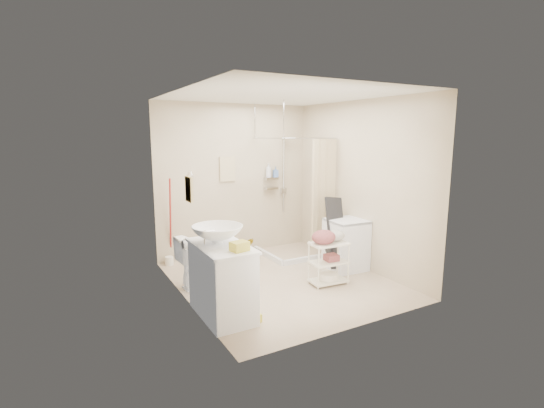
{
  "coord_description": "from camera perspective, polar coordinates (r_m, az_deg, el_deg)",
  "views": [
    {
      "loc": [
        -2.75,
        -4.66,
        2.08
      ],
      "look_at": [
        -0.02,
        0.25,
        1.09
      ],
      "focal_mm": 26.0,
      "sensor_mm": 36.0,
      "label": 1
    }
  ],
  "objects": [
    {
      "name": "mop",
      "position": [
        6.48,
        -14.9,
        -2.59
      ],
      "size": [
        0.18,
        0.18,
        1.41
      ],
      "primitive_type": null,
      "rotation": [
        0.0,
        0.0,
        0.44
      ],
      "color": "maroon",
      "rests_on": "ground"
    },
    {
      "name": "toilet",
      "position": [
        5.58,
        -9.91,
        -8.07
      ],
      "size": [
        0.73,
        0.45,
        0.72
      ],
      "primitive_type": "imported",
      "rotation": [
        0.0,
        0.0,
        1.64
      ],
      "color": "white",
      "rests_on": "ground"
    },
    {
      "name": "wall_front",
      "position": [
        4.19,
        12.64,
        -0.98
      ],
      "size": [
        2.8,
        0.04,
        2.6
      ],
      "primitive_type": "cube",
      "color": "#C5B699",
      "rests_on": "ground"
    },
    {
      "name": "shampoo_bottle_b",
      "position": [
        7.13,
        0.53,
        4.68
      ],
      "size": [
        0.1,
        0.1,
        0.19
      ],
      "primitive_type": "imported",
      "rotation": [
        0.0,
        0.0,
        -0.23
      ],
      "color": "#496BA5",
      "rests_on": "shower"
    },
    {
      "name": "floor",
      "position": [
        5.8,
        1.39,
        -11.01
      ],
      "size": [
        3.2,
        3.2,
        0.0
      ],
      "primitive_type": "plane",
      "color": "#C3AE92",
      "rests_on": "ground"
    },
    {
      "name": "wall_back",
      "position": [
        6.88,
        -5.35,
        3.48
      ],
      "size": [
        2.8,
        0.04,
        2.6
      ],
      "primitive_type": "cube",
      "color": "#C5B699",
      "rests_on": "ground"
    },
    {
      "name": "tp_holder",
      "position": [
        5.09,
        -12.24,
        -5.7
      ],
      "size": [
        0.08,
        0.12,
        0.14
      ],
      "primitive_type": null,
      "color": "silver",
      "rests_on": "wall_left"
    },
    {
      "name": "potted_plant_b",
      "position": [
        6.99,
        -3.32,
        -6.08
      ],
      "size": [
        0.2,
        0.18,
        0.29
      ],
      "primitive_type": "imported",
      "rotation": [
        0.0,
        0.0,
        -0.43
      ],
      "color": "brown",
      "rests_on": "ground"
    },
    {
      "name": "vanity",
      "position": [
        4.65,
        -7.24,
        -10.93
      ],
      "size": [
        0.54,
        0.97,
        0.85
      ],
      "primitive_type": "cube",
      "rotation": [
        0.0,
        0.0,
        -0.0
      ],
      "color": "white",
      "rests_on": "ground"
    },
    {
      "name": "counter_basket",
      "position": [
        4.25,
        -4.73,
        -6.12
      ],
      "size": [
        0.21,
        0.18,
        0.1
      ],
      "primitive_type": "cube",
      "rotation": [
        0.0,
        0.0,
        0.2
      ],
      "color": "gold",
      "rests_on": "vanity"
    },
    {
      "name": "laundry_rack",
      "position": [
        5.62,
        8.2,
        -7.91
      ],
      "size": [
        0.54,
        0.35,
        0.72
      ],
      "primitive_type": null,
      "rotation": [
        0.0,
        0.0,
        -0.09
      ],
      "color": "white",
      "rests_on": "ground"
    },
    {
      "name": "potted_plant_a",
      "position": [
        6.87,
        -5.88,
        -6.24
      ],
      "size": [
        0.19,
        0.15,
        0.33
      ],
      "primitive_type": "imported",
      "rotation": [
        0.0,
        0.0,
        0.23
      ],
      "color": "brown",
      "rests_on": "ground"
    },
    {
      "name": "shampoo_bottle_a",
      "position": [
        7.04,
        -0.51,
        4.87
      ],
      "size": [
        0.11,
        0.11,
        0.25
      ],
      "primitive_type": "imported",
      "rotation": [
        0.0,
        0.0,
        0.14
      ],
      "color": "silver",
      "rests_on": "shower"
    },
    {
      "name": "ironing_board",
      "position": [
        6.2,
        9.29,
        -4.11
      ],
      "size": [
        0.34,
        0.13,
        1.16
      ],
      "primitive_type": null,
      "rotation": [
        0.0,
        0.0,
        0.09
      ],
      "color": "black",
      "rests_on": "ground"
    },
    {
      "name": "floor_basket",
      "position": [
        4.6,
        -2.78,
        -15.96
      ],
      "size": [
        0.26,
        0.21,
        0.13
      ],
      "primitive_type": "cube",
      "rotation": [
        0.0,
        0.0,
        0.09
      ],
      "color": "yellow",
      "rests_on": "ground"
    },
    {
      "name": "wall_right",
      "position": [
        6.29,
        12.52,
        2.66
      ],
      "size": [
        0.04,
        3.2,
        2.6
      ],
      "primitive_type": "cube",
      "color": "#C5B699",
      "rests_on": "ground"
    },
    {
      "name": "washing_machine",
      "position": [
        6.27,
        10.65,
        -5.76
      ],
      "size": [
        0.57,
        0.59,
        0.79
      ],
      "primitive_type": "cube",
      "rotation": [
        0.0,
        0.0,
        -0.07
      ],
      "color": "silver",
      "rests_on": "ground"
    },
    {
      "name": "sink",
      "position": [
        4.57,
        -7.91,
        -4.34
      ],
      "size": [
        0.72,
        0.72,
        0.2
      ],
      "primitive_type": "imported",
      "rotation": [
        0.0,
        0.0,
        0.24
      ],
      "color": "white",
      "rests_on": "vanity"
    },
    {
      "name": "ceiling",
      "position": [
        5.43,
        1.51,
        15.51
      ],
      "size": [
        2.8,
        3.2,
        0.04
      ],
      "primitive_type": "cube",
      "color": "silver",
      "rests_on": "ground"
    },
    {
      "name": "wall_left",
      "position": [
        4.91,
        -12.77,
        0.63
      ],
      "size": [
        0.04,
        3.2,
        2.6
      ],
      "primitive_type": "cube",
      "color": "#C5B699",
      "rests_on": "ground"
    },
    {
      "name": "hanging_towel",
      "position": [
        6.78,
        -6.47,
        5.06
      ],
      "size": [
        0.28,
        0.03,
        0.42
      ],
      "primitive_type": "cube",
      "color": "beige",
      "rests_on": "wall_back"
    },
    {
      "name": "towel_ring",
      "position": [
        4.7,
        -11.92,
        2.35
      ],
      "size": [
        0.04,
        0.22,
        0.34
      ],
      "primitive_type": null,
      "color": "#D4C083",
      "rests_on": "wall_left"
    },
    {
      "name": "shower",
      "position": [
        6.83,
        3.11,
        1.34
      ],
      "size": [
        1.1,
        1.1,
        2.1
      ],
      "primitive_type": null,
      "color": "silver",
      "rests_on": "ground"
    }
  ]
}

